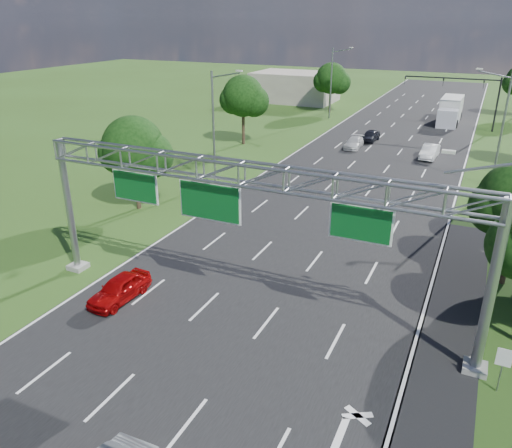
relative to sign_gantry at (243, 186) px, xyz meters
The scene contains 18 objects.
ground 19.28m from the sign_gantry, 91.05° to the left, with size 220.00×220.00×0.00m, color #294715.
road 19.28m from the sign_gantry, 91.05° to the left, with size 18.00×180.00×0.02m, color black.
road_flare 12.20m from the sign_gantry, 11.47° to the left, with size 3.00×30.00×0.02m, color black.
sign_gantry is the anchor object (origin of this frame).
regulatory_sign 13.25m from the sign_gantry, ahead, with size 0.60×0.08×2.10m.
traffic_signal 53.51m from the sign_gantry, 82.32° to the left, with size 12.21×0.24×7.00m.
streetlight_l_near 21.47m from the sign_gantry, 122.87° to the left, with size 2.97×0.22×10.16m.
streetlight_l_far 54.28m from the sign_gantry, 102.38° to the left, with size 2.97×0.22×10.16m.
streetlight_r_mid 30.10m from the sign_gantry, 68.60° to the left, with size 2.97×0.22×10.16m.
tree_verge_la 17.56m from the sign_gantry, 144.84° to the left, with size 5.76×4.80×7.40m.
tree_verge_lb 36.85m from the sign_gantry, 116.19° to the left, with size 5.76×4.80×8.06m.
tree_verge_lc 59.56m from the sign_gantry, 102.86° to the left, with size 5.76×4.80×7.62m.
building_left 69.82m from the sign_gantry, 108.69° to the left, with size 14.00×10.00×5.00m, color gray.
red_coupe 9.28m from the sign_gantry, 165.01° to the right, with size 1.59×3.95×1.35m, color #9F0708.
car_queue_a 37.34m from the sign_gantry, 95.90° to the left, with size 1.71×4.20×1.22m, color silver.
car_queue_c 41.36m from the sign_gantry, 93.97° to the left, with size 1.59×3.95×1.35m, color black.
car_queue_d 36.48m from the sign_gantry, 82.37° to the left, with size 1.53×4.38×1.44m, color white.
box_truck 57.37m from the sign_gantry, 85.15° to the left, with size 2.85×9.31×3.52m.
Camera 1 is at (10.26, -7.95, 14.31)m, focal length 35.00 mm.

